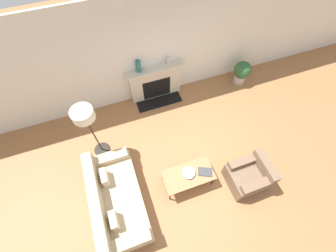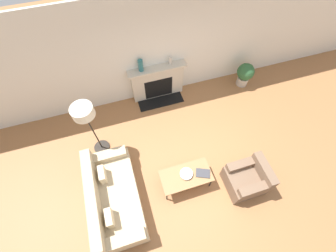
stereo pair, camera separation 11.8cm
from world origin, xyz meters
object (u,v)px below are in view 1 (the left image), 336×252
(coffee_table, at_px, (188,175))
(mantel_vase_left, at_px, (139,66))
(mantel_vase_center_left, at_px, (168,61))
(floor_lamp, at_px, (85,119))
(armchair_near, at_px, (249,176))
(bowl, at_px, (189,173))
(couch, at_px, (116,200))
(potted_plant, at_px, (242,71))
(fireplace, at_px, (156,83))
(book, at_px, (205,172))

(coffee_table, distance_m, mantel_vase_left, 2.84)
(coffee_table, relative_size, mantel_vase_center_left, 5.39)
(mantel_vase_left, bearing_deg, floor_lamp, -138.89)
(armchair_near, distance_m, bowl, 1.36)
(couch, height_order, potted_plant, couch)
(armchair_near, bearing_deg, mantel_vase_left, -153.85)
(fireplace, bearing_deg, potted_plant, -7.41)
(bowl, bearing_deg, potted_plant, 41.52)
(fireplace, xyz_separation_m, bowl, (-0.13, -2.66, -0.05))
(mantel_vase_left, height_order, potted_plant, mantel_vase_left)
(fireplace, distance_m, coffee_table, 2.70)
(coffee_table, height_order, potted_plant, potted_plant)
(couch, xyz_separation_m, book, (1.96, -0.10, 0.13))
(potted_plant, bearing_deg, armchair_near, -116.19)
(bowl, height_order, potted_plant, potted_plant)
(floor_lamp, bearing_deg, fireplace, 33.97)
(mantel_vase_center_left, bearing_deg, bowl, -100.26)
(coffee_table, distance_m, floor_lamp, 2.44)
(bowl, height_order, mantel_vase_center_left, mantel_vase_center_left)
(armchair_near, bearing_deg, book, -111.72)
(couch, relative_size, floor_lamp, 1.19)
(couch, height_order, mantel_vase_left, mantel_vase_left)
(mantel_vase_left, height_order, mantel_vase_center_left, mantel_vase_left)
(fireplace, relative_size, book, 4.35)
(bowl, bearing_deg, armchair_near, -19.72)
(couch, bearing_deg, mantel_vase_center_left, -38.15)
(floor_lamp, relative_size, mantel_vase_center_left, 8.06)
(armchair_near, xyz_separation_m, mantel_vase_center_left, (-0.78, 3.13, 0.86))
(fireplace, xyz_separation_m, book, (0.22, -2.75, -0.07))
(mantel_vase_left, xyz_separation_m, potted_plant, (2.91, -0.34, -0.81))
(potted_plant, bearing_deg, couch, -151.33)
(couch, height_order, armchair_near, couch)
(mantel_vase_left, bearing_deg, armchair_near, -63.85)
(potted_plant, bearing_deg, fireplace, 172.59)
(bowl, height_order, floor_lamp, floor_lamp)
(armchair_near, height_order, book, armchair_near)
(couch, distance_m, floor_lamp, 1.78)
(fireplace, height_order, coffee_table, fireplace)
(potted_plant, bearing_deg, book, -133.35)
(couch, bearing_deg, fireplace, -33.21)
(couch, height_order, coffee_table, couch)
(book, bearing_deg, potted_plant, 70.38)
(fireplace, height_order, bowl, fireplace)
(bowl, relative_size, mantel_vase_center_left, 1.35)
(coffee_table, distance_m, potted_plant, 3.55)
(couch, xyz_separation_m, armchair_near, (2.88, -0.47, -0.01))
(bowl, bearing_deg, mantel_vase_left, 95.79)
(couch, bearing_deg, bowl, -90.54)
(fireplace, bearing_deg, floor_lamp, -146.03)
(couch, height_order, bowl, couch)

